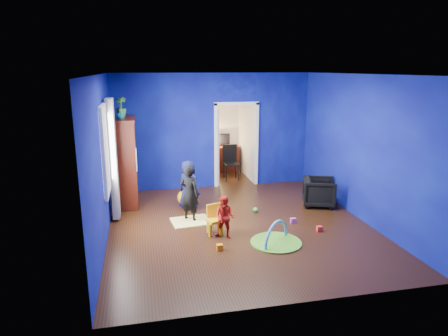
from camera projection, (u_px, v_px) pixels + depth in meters
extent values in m
cube|color=black|center=(239.00, 225.00, 7.85)|extent=(5.00, 5.50, 0.01)
cube|color=white|center=(241.00, 74.00, 7.14)|extent=(5.00, 5.50, 0.01)
cube|color=#0A096B|center=(213.00, 131.00, 10.10)|extent=(5.00, 0.02, 2.90)
cube|color=#0A096B|center=(296.00, 199.00, 4.89)|extent=(5.00, 0.02, 2.90)
cube|color=#0A096B|center=(102.00, 160.00, 6.99)|extent=(0.02, 5.50, 2.90)
cube|color=#0A096B|center=(361.00, 148.00, 8.00)|extent=(0.02, 5.50, 2.90)
imported|color=black|center=(319.00, 192.00, 8.92)|extent=(0.88, 0.87, 0.63)
imported|color=black|center=(190.00, 193.00, 7.98)|extent=(0.50, 0.48, 1.14)
imported|color=#0E1533|center=(188.00, 185.00, 8.66)|extent=(0.62, 0.62, 1.09)
imported|color=red|center=(225.00, 217.00, 7.20)|extent=(0.48, 0.45, 0.79)
imported|color=#0C5F65|center=(120.00, 115.00, 8.34)|extent=(0.21, 0.21, 0.19)
imported|color=#348430|center=(121.00, 107.00, 8.80)|extent=(0.28, 0.28, 0.43)
cube|color=#3A0F09|center=(124.00, 162.00, 8.88)|extent=(0.58, 1.14, 1.96)
cube|color=silver|center=(126.00, 160.00, 8.88)|extent=(0.46, 0.70, 0.54)
cube|color=#F2E07A|center=(191.00, 221.00, 8.02)|extent=(0.82, 0.69, 0.03)
sphere|color=yellow|center=(185.00, 198.00, 8.98)|extent=(0.36, 0.36, 0.36)
cube|color=yellow|center=(215.00, 221.00, 7.39)|extent=(0.35, 0.35, 0.50)
cylinder|color=#2C9521|center=(276.00, 242.00, 7.06)|extent=(0.90, 0.90, 0.02)
torus|color=#3F8CD8|center=(276.00, 242.00, 7.06)|extent=(0.63, 0.58, 0.81)
cube|color=white|center=(104.00, 150.00, 7.30)|extent=(0.03, 0.95, 1.55)
cube|color=slate|center=(113.00, 159.00, 7.91)|extent=(0.14, 0.42, 2.40)
cube|color=white|center=(236.00, 146.00, 10.32)|extent=(1.16, 0.10, 2.10)
cube|color=#3D140A|center=(224.00, 159.00, 11.92)|extent=(0.88, 0.44, 0.75)
cube|color=black|center=(223.00, 139.00, 11.89)|extent=(0.40, 0.05, 0.32)
sphere|color=#FFD88C|center=(214.00, 140.00, 11.78)|extent=(0.14, 0.14, 0.14)
cube|color=black|center=(231.00, 163.00, 10.99)|extent=(0.40, 0.40, 0.92)
cube|color=white|center=(223.00, 103.00, 11.62)|extent=(0.88, 0.24, 0.04)
cube|color=#FA2B29|center=(319.00, 229.00, 7.56)|extent=(0.10, 0.08, 0.10)
sphere|color=blue|center=(310.00, 200.00, 9.19)|extent=(0.11, 0.11, 0.11)
cube|color=orange|center=(220.00, 247.00, 6.79)|extent=(0.10, 0.08, 0.10)
sphere|color=green|center=(255.00, 210.00, 8.57)|extent=(0.11, 0.11, 0.11)
cube|color=#B744AB|center=(293.00, 221.00, 7.96)|extent=(0.10, 0.08, 0.10)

